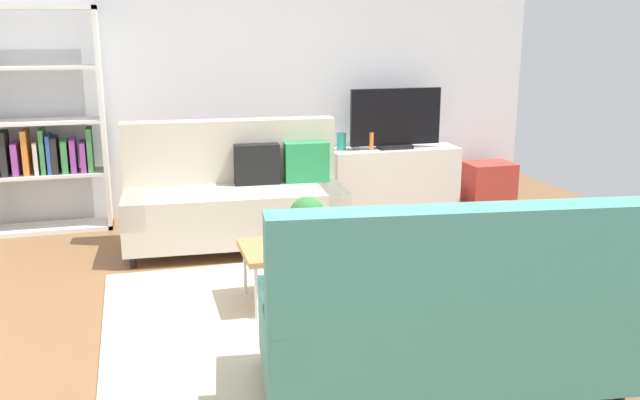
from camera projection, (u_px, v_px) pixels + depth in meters
ground_plane at (311, 306)px, 4.83m from camera, size 7.68×7.68×0.00m
wall_far at (242, 72)px, 7.09m from camera, size 6.40×0.12×2.90m
area_rug at (320, 310)px, 4.75m from camera, size 2.90×2.20×0.01m
couch_beige at (236, 197)px, 6.07m from camera, size 1.94×0.94×1.10m
couch_green at (442, 317)px, 3.59m from camera, size 1.99×1.07×1.10m
coffee_table at (319, 248)px, 4.86m from camera, size 1.10×0.56×0.42m
tv_console at (393, 177)px, 7.46m from camera, size 1.40×0.44×0.64m
tv at (396, 119)px, 7.28m from camera, size 1.00×0.20×0.64m
bookshelf at (44, 132)px, 6.42m from camera, size 1.10×0.36×2.10m
storage_trunk at (488, 182)px, 7.67m from camera, size 0.52×0.40×0.44m
potted_plant at (307, 221)px, 4.74m from camera, size 0.26×0.26×0.36m
table_book_0 at (296, 243)px, 4.81m from camera, size 0.24×0.18×0.04m
vase_0 at (341, 141)px, 7.25m from camera, size 0.10×0.10×0.18m
vase_1 at (356, 142)px, 7.30m from camera, size 0.08×0.08×0.16m
bottle_0 at (371, 141)px, 7.25m from camera, size 0.05×0.05×0.19m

